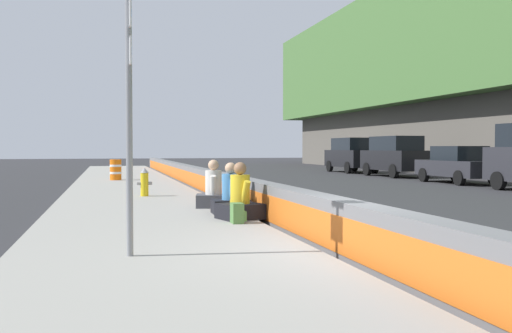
{
  "coord_description": "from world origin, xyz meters",
  "views": [
    {
      "loc": [
        -7.59,
        3.42,
        1.63
      ],
      "look_at": [
        9.87,
        -1.17,
        1.03
      ],
      "focal_mm": 39.56,
      "sensor_mm": 36.0,
      "label": 1
    }
  ],
  "objects_px": {
    "seated_person_foreground": "(240,201)",
    "fire_hydrant": "(144,182)",
    "construction_barrel": "(116,170)",
    "parked_car_far": "(352,155)",
    "parked_car_midline": "(395,156)",
    "backpack": "(238,213)",
    "parked_car_fourth": "(458,165)",
    "route_sign_post": "(129,105)",
    "seated_person_middle": "(231,197)",
    "seated_person_rear": "(213,192)"
  },
  "relations": [
    {
      "from": "seated_person_middle",
      "to": "backpack",
      "type": "distance_m",
      "value": 1.68
    },
    {
      "from": "seated_person_rear",
      "to": "construction_barrel",
      "type": "bearing_deg",
      "value": 9.77
    },
    {
      "from": "fire_hydrant",
      "to": "parked_car_midline",
      "type": "relative_size",
      "value": 0.18
    },
    {
      "from": "seated_person_rear",
      "to": "fire_hydrant",
      "type": "bearing_deg",
      "value": 21.66
    },
    {
      "from": "fire_hydrant",
      "to": "parked_car_midline",
      "type": "distance_m",
      "value": 18.32
    },
    {
      "from": "parked_car_midline",
      "to": "parked_car_far",
      "type": "height_order",
      "value": "same"
    },
    {
      "from": "parked_car_midline",
      "to": "fire_hydrant",
      "type": "bearing_deg",
      "value": 127.24
    },
    {
      "from": "fire_hydrant",
      "to": "parked_car_far",
      "type": "height_order",
      "value": "parked_car_far"
    },
    {
      "from": "seated_person_foreground",
      "to": "parked_car_far",
      "type": "xyz_separation_m",
      "value": [
        22.86,
        -12.89,
        0.67
      ]
    },
    {
      "from": "fire_hydrant",
      "to": "parked_car_fourth",
      "type": "xyz_separation_m",
      "value": [
        4.97,
        -14.44,
        0.27
      ]
    },
    {
      "from": "seated_person_foreground",
      "to": "parked_car_far",
      "type": "distance_m",
      "value": 26.25
    },
    {
      "from": "fire_hydrant",
      "to": "parked_car_far",
      "type": "relative_size",
      "value": 0.18
    },
    {
      "from": "seated_person_middle",
      "to": "route_sign_post",
      "type": "bearing_deg",
      "value": 152.33
    },
    {
      "from": "backpack",
      "to": "parked_car_midline",
      "type": "bearing_deg",
      "value": -36.4
    },
    {
      "from": "seated_person_middle",
      "to": "parked_car_fourth",
      "type": "relative_size",
      "value": 0.26
    },
    {
      "from": "route_sign_post",
      "to": "parked_car_midline",
      "type": "height_order",
      "value": "route_sign_post"
    },
    {
      "from": "construction_barrel",
      "to": "fire_hydrant",
      "type": "bearing_deg",
      "value": -175.36
    },
    {
      "from": "fire_hydrant",
      "to": "seated_person_foreground",
      "type": "height_order",
      "value": "seated_person_foreground"
    },
    {
      "from": "route_sign_post",
      "to": "backpack",
      "type": "bearing_deg",
      "value": -36.84
    },
    {
      "from": "route_sign_post",
      "to": "seated_person_rear",
      "type": "distance_m",
      "value": 6.64
    },
    {
      "from": "construction_barrel",
      "to": "parked_car_fourth",
      "type": "bearing_deg",
      "value": -105.53
    },
    {
      "from": "route_sign_post",
      "to": "parked_car_fourth",
      "type": "height_order",
      "value": "route_sign_post"
    },
    {
      "from": "seated_person_foreground",
      "to": "route_sign_post",
      "type": "bearing_deg",
      "value": 146.26
    },
    {
      "from": "construction_barrel",
      "to": "parked_car_midline",
      "type": "xyz_separation_m",
      "value": [
        1.89,
        -15.32,
        0.56
      ]
    },
    {
      "from": "route_sign_post",
      "to": "construction_barrel",
      "type": "bearing_deg",
      "value": -0.14
    },
    {
      "from": "backpack",
      "to": "construction_barrel",
      "type": "distance_m",
      "value": 16.14
    },
    {
      "from": "route_sign_post",
      "to": "fire_hydrant",
      "type": "height_order",
      "value": "route_sign_post"
    },
    {
      "from": "seated_person_foreground",
      "to": "seated_person_rear",
      "type": "bearing_deg",
      "value": 2.8
    },
    {
      "from": "fire_hydrant",
      "to": "seated_person_rear",
      "type": "distance_m",
      "value": 4.0
    },
    {
      "from": "route_sign_post",
      "to": "construction_barrel",
      "type": "height_order",
      "value": "route_sign_post"
    },
    {
      "from": "seated_person_foreground",
      "to": "fire_hydrant",
      "type": "bearing_deg",
      "value": 14.54
    },
    {
      "from": "backpack",
      "to": "parked_car_fourth",
      "type": "xyz_separation_m",
      "value": [
        11.78,
        -13.05,
        0.53
      ]
    },
    {
      "from": "parked_car_far",
      "to": "seated_person_middle",
      "type": "bearing_deg",
      "value": 149.49
    },
    {
      "from": "seated_person_foreground",
      "to": "parked_car_midline",
      "type": "height_order",
      "value": "parked_car_midline"
    },
    {
      "from": "seated_person_rear",
      "to": "parked_car_midline",
      "type": "height_order",
      "value": "parked_car_midline"
    },
    {
      "from": "fire_hydrant",
      "to": "parked_car_far",
      "type": "bearing_deg",
      "value": -40.93
    },
    {
      "from": "route_sign_post",
      "to": "parked_car_far",
      "type": "bearing_deg",
      "value": -30.03
    },
    {
      "from": "seated_person_middle",
      "to": "construction_barrel",
      "type": "distance_m",
      "value": 14.52
    },
    {
      "from": "parked_car_far",
      "to": "seated_person_foreground",
      "type": "bearing_deg",
      "value": 150.57
    },
    {
      "from": "seated_person_foreground",
      "to": "parked_car_fourth",
      "type": "distance_m",
      "value": 16.99
    },
    {
      "from": "seated_person_middle",
      "to": "parked_car_midline",
      "type": "height_order",
      "value": "parked_car_midline"
    },
    {
      "from": "seated_person_middle",
      "to": "parked_car_far",
      "type": "xyz_separation_m",
      "value": [
        21.85,
        -12.88,
        0.68
      ]
    },
    {
      "from": "route_sign_post",
      "to": "parked_car_fourth",
      "type": "xyz_separation_m",
      "value": [
        14.69,
        -15.23,
        -1.35
      ]
    },
    {
      "from": "seated_person_foreground",
      "to": "construction_barrel",
      "type": "distance_m",
      "value": 15.51
    },
    {
      "from": "backpack",
      "to": "parked_car_far",
      "type": "relative_size",
      "value": 0.08
    },
    {
      "from": "seated_person_rear",
      "to": "parked_car_far",
      "type": "xyz_separation_m",
      "value": [
        20.43,
        -13.01,
        0.67
      ]
    },
    {
      "from": "backpack",
      "to": "parked_car_midline",
      "type": "distance_m",
      "value": 22.24
    },
    {
      "from": "fire_hydrant",
      "to": "backpack",
      "type": "xyz_separation_m",
      "value": [
        -6.81,
        -1.39,
        -0.25
      ]
    },
    {
      "from": "seated_person_middle",
      "to": "parked_car_midline",
      "type": "bearing_deg",
      "value": -38.64
    },
    {
      "from": "route_sign_post",
      "to": "parked_car_far",
      "type": "height_order",
      "value": "route_sign_post"
    }
  ]
}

